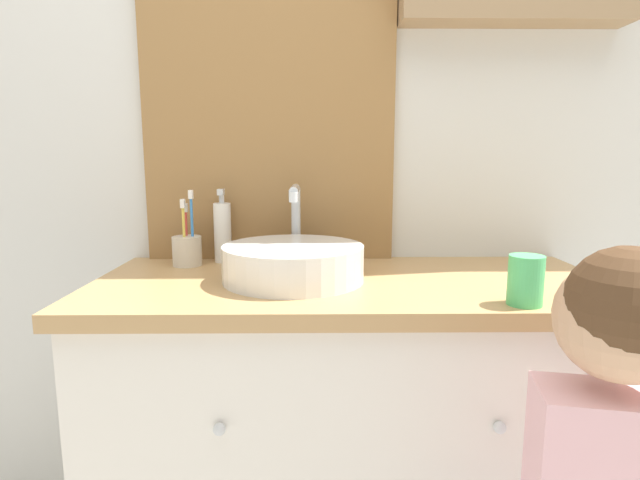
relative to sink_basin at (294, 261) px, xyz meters
name	(u,v)px	position (x,y,z in m)	size (l,w,h in m)	color
wall_back	(355,75)	(0.16, 0.28, 0.45)	(3.20, 0.18, 2.50)	silver
vanity_counter	(350,439)	(0.13, 0.00, -0.44)	(1.18, 0.52, 0.80)	silver
sink_basin	(294,261)	(0.00, 0.00, 0.00)	(0.32, 0.37, 0.21)	white
toothbrush_holder	(187,249)	(-0.28, 0.16, 0.00)	(0.07, 0.07, 0.19)	beige
soap_dispenser	(223,232)	(-0.20, 0.20, 0.04)	(0.05, 0.05, 0.20)	white
drinking_cup	(526,280)	(0.44, -0.20, 0.00)	(0.07, 0.07, 0.10)	#4CC670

